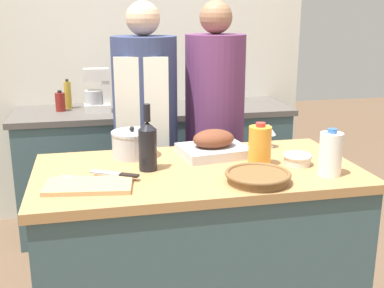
% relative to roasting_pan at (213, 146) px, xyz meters
% --- Properties ---
extents(kitchen_island, '(1.42, 0.74, 0.90)m').
position_rel_roasting_pan_xyz_m(kitchen_island, '(-0.12, -0.17, -0.49)').
color(kitchen_island, '#3D565B').
rests_on(kitchen_island, ground_plane).
extents(back_counter, '(1.97, 0.60, 0.89)m').
position_rel_roasting_pan_xyz_m(back_counter, '(-0.12, 1.24, -0.50)').
color(back_counter, '#3D565B').
rests_on(back_counter, ground_plane).
extents(back_wall, '(2.47, 0.10, 2.55)m').
position_rel_roasting_pan_xyz_m(back_wall, '(-0.12, 1.59, 0.33)').
color(back_wall, silver).
rests_on(back_wall, ground_plane).
extents(roasting_pan, '(0.34, 0.30, 0.13)m').
position_rel_roasting_pan_xyz_m(roasting_pan, '(0.00, 0.00, 0.00)').
color(roasting_pan, '#BCBCC1').
rests_on(roasting_pan, kitchen_island).
extents(wicker_basket, '(0.27, 0.27, 0.05)m').
position_rel_roasting_pan_xyz_m(wicker_basket, '(0.08, -0.40, -0.02)').
color(wicker_basket, brown).
rests_on(wicker_basket, kitchen_island).
extents(cutting_board, '(0.36, 0.23, 0.02)m').
position_rel_roasting_pan_xyz_m(cutting_board, '(-0.59, -0.32, -0.04)').
color(cutting_board, tan).
rests_on(cutting_board, kitchen_island).
extents(stock_pot, '(0.20, 0.20, 0.15)m').
position_rel_roasting_pan_xyz_m(stock_pot, '(-0.38, 0.07, 0.01)').
color(stock_pot, '#B7B7BC').
rests_on(stock_pot, kitchen_island).
extents(mixing_bowl, '(0.13, 0.13, 0.05)m').
position_rel_roasting_pan_xyz_m(mixing_bowl, '(0.33, -0.22, -0.02)').
color(mixing_bowl, beige).
rests_on(mixing_bowl, kitchen_island).
extents(juice_jug, '(0.10, 0.10, 0.20)m').
position_rel_roasting_pan_xyz_m(juice_jug, '(0.16, -0.19, 0.04)').
color(juice_jug, orange).
rests_on(juice_jug, kitchen_island).
extents(milk_jug, '(0.10, 0.10, 0.20)m').
position_rel_roasting_pan_xyz_m(milk_jug, '(0.41, -0.38, 0.04)').
color(milk_jug, white).
rests_on(milk_jug, kitchen_island).
extents(wine_bottle_green, '(0.08, 0.08, 0.29)m').
position_rel_roasting_pan_xyz_m(wine_bottle_green, '(-0.33, -0.15, 0.07)').
color(wine_bottle_green, black).
rests_on(wine_bottle_green, kitchen_island).
extents(wine_glass_left, '(0.08, 0.08, 0.12)m').
position_rel_roasting_pan_xyz_m(wine_glass_left, '(0.31, 0.08, 0.04)').
color(wine_glass_left, silver).
rests_on(wine_glass_left, kitchen_island).
extents(knife_chef, '(0.20, 0.13, 0.01)m').
position_rel_roasting_pan_xyz_m(knife_chef, '(-0.48, -0.24, -0.03)').
color(knife_chef, '#B7B7BC').
rests_on(knife_chef, cutting_board).
extents(knife_paring, '(0.15, 0.08, 0.01)m').
position_rel_roasting_pan_xyz_m(knife_paring, '(-0.63, -0.21, -0.05)').
color(knife_paring, '#B7B7BC').
rests_on(knife_paring, kitchen_island).
extents(stand_mixer, '(0.18, 0.14, 0.30)m').
position_rel_roasting_pan_xyz_m(stand_mixer, '(-0.51, 1.21, 0.07)').
color(stand_mixer, silver).
rests_on(stand_mixer, back_counter).
extents(condiment_bottle_tall, '(0.06, 0.06, 0.13)m').
position_rel_roasting_pan_xyz_m(condiment_bottle_tall, '(0.37, 1.40, 0.01)').
color(condiment_bottle_tall, '#B28E2D').
rests_on(condiment_bottle_tall, back_counter).
extents(condiment_bottle_short, '(0.07, 0.07, 0.15)m').
position_rel_roasting_pan_xyz_m(condiment_bottle_short, '(-0.77, 1.27, 0.01)').
color(condiment_bottle_short, maroon).
rests_on(condiment_bottle_short, back_counter).
extents(condiment_bottle_extra, '(0.05, 0.05, 0.21)m').
position_rel_roasting_pan_xyz_m(condiment_bottle_extra, '(-0.71, 1.36, 0.04)').
color(condiment_bottle_extra, '#B28E2D').
rests_on(condiment_bottle_extra, back_counter).
extents(person_cook_aproned, '(0.37, 0.39, 1.62)m').
position_rel_roasting_pan_xyz_m(person_cook_aproned, '(-0.26, 0.56, -0.05)').
color(person_cook_aproned, beige).
rests_on(person_cook_aproned, ground_plane).
extents(person_cook_guest, '(0.35, 0.35, 1.63)m').
position_rel_roasting_pan_xyz_m(person_cook_guest, '(0.16, 0.60, -0.05)').
color(person_cook_guest, beige).
rests_on(person_cook_guest, ground_plane).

